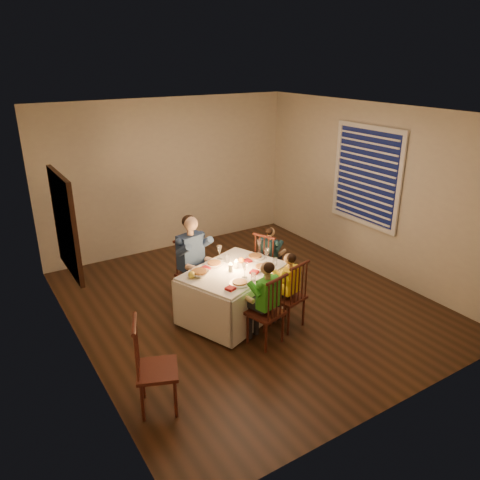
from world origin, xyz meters
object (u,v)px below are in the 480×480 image
chair_extra (160,407)px  chair_end (269,290)px  dining_table (234,284)px  child_teal (269,290)px  child_yellow (286,325)px  serving_bowl (199,273)px  chair_adult (194,301)px  child_green (265,342)px  adult (194,301)px  chair_near_right (286,325)px  chair_near_left (265,342)px

chair_extra → chair_end: bearing=-36.3°
dining_table → child_teal: (0.83, 0.36, -0.48)m
child_yellow → serving_bowl: serving_bowl is taller
chair_adult → child_green: bearing=-92.1°
adult → child_green: size_ratio=1.19×
chair_extra → child_teal: size_ratio=1.00×
dining_table → chair_end: size_ratio=1.69×
child_teal → serving_bowl: (-1.28, -0.27, 0.70)m
child_yellow → chair_near_right: bearing=165.9°
chair_near_right → child_teal: bearing=-126.5°
chair_end → adult: size_ratio=0.73×
chair_near_right → chair_end: same height
chair_extra → dining_table: bearing=-32.3°
chair_adult → child_teal: (1.09, -0.29, 0.00)m
dining_table → chair_extra: size_ratio=1.57×
chair_near_left → child_teal: 1.36m
chair_near_left → chair_end: (0.83, 1.08, 0.00)m
chair_end → child_yellow: bearing=134.5°
chair_end → chair_extra: chair_extra is taller
chair_near_left → chair_extra: chair_extra is taller
chair_adult → chair_near_right: size_ratio=1.00×
chair_end → child_green: (-0.83, -1.08, 0.00)m
chair_end → adult: adult is taller
chair_near_left → serving_bowl: size_ratio=3.84×
child_yellow → child_teal: child_yellow is taller
child_yellow → adult: bearing=-73.6°
chair_adult → chair_extra: size_ratio=0.93×
adult → chair_end: bearing=-27.8°
chair_adult → child_teal: bearing=-27.8°
dining_table → chair_near_left: 0.87m
chair_extra → chair_near_left: bearing=-54.4°
adult → chair_near_left: bearing=-92.1°
child_teal → chair_near_left: bearing=119.3°
chair_near_right → adult: (-0.71, 1.21, 0.00)m
child_yellow → serving_bowl: 1.31m
chair_adult → child_teal: 1.13m
child_green → serving_bowl: bearing=-75.4°
chair_adult → chair_end: same height
chair_near_left → adult: bearing=-93.5°
adult → child_teal: 1.13m
chair_near_right → serving_bowl: serving_bowl is taller
chair_near_right → child_green: size_ratio=0.86×
dining_table → chair_adult: 0.85m
chair_near_left → serving_bowl: 1.16m
chair_near_right → adult: adult is taller
dining_table → chair_end: dining_table is taller
chair_near_right → adult: 1.41m
chair_near_left → chair_extra: 1.56m
dining_table → chair_extra: (-1.51, -1.08, -0.48)m
chair_near_right → child_yellow: child_yellow is taller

